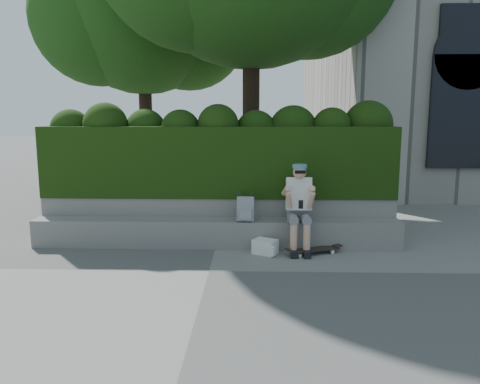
{
  "coord_description": "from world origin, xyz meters",
  "views": [
    {
      "loc": [
        0.62,
        -6.21,
        2.15
      ],
      "look_at": [
        0.4,
        1.0,
        0.95
      ],
      "focal_mm": 35.0,
      "sensor_mm": 36.0,
      "label": 1
    }
  ],
  "objects_px": {
    "skateboard": "(314,250)",
    "backpack_plaid": "(246,209)",
    "person": "(299,204)",
    "backpack_ground": "(265,247)"
  },
  "relations": [
    {
      "from": "person",
      "to": "backpack_ground",
      "type": "distance_m",
      "value": 0.86
    },
    {
      "from": "person",
      "to": "skateboard",
      "type": "distance_m",
      "value": 0.75
    },
    {
      "from": "person",
      "to": "backpack_plaid",
      "type": "relative_size",
      "value": 3.47
    },
    {
      "from": "person",
      "to": "skateboard",
      "type": "height_order",
      "value": "person"
    },
    {
      "from": "skateboard",
      "to": "backpack_plaid",
      "type": "relative_size",
      "value": 2.09
    },
    {
      "from": "skateboard",
      "to": "backpack_ground",
      "type": "relative_size",
      "value": 2.36
    },
    {
      "from": "backpack_ground",
      "to": "skateboard",
      "type": "bearing_deg",
      "value": 31.01
    },
    {
      "from": "backpack_ground",
      "to": "person",
      "type": "bearing_deg",
      "value": 54.24
    },
    {
      "from": "person",
      "to": "backpack_ground",
      "type": "bearing_deg",
      "value": -156.69
    },
    {
      "from": "backpack_ground",
      "to": "backpack_plaid",
      "type": "bearing_deg",
      "value": 166.12
    }
  ]
}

